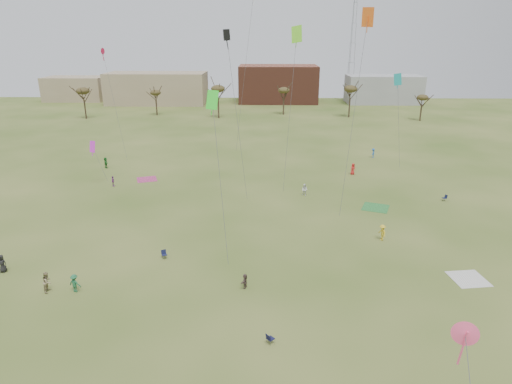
{
  "coord_description": "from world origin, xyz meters",
  "views": [
    {
      "loc": [
        1.03,
        -33.22,
        21.59
      ],
      "look_at": [
        0.0,
        12.0,
        5.5
      ],
      "focal_mm": 31.04,
      "sensor_mm": 36.0,
      "label": 1
    }
  ],
  "objects_px": {
    "camp_chair_left": "(164,256)",
    "flyer_near_center": "(75,283)",
    "camp_chair_right": "(444,199)",
    "radio_tower": "(352,42)",
    "camp_chair_center": "(270,340)"
  },
  "relations": [
    {
      "from": "radio_tower",
      "to": "camp_chair_center",
      "type": "bearing_deg",
      "value": -102.28
    },
    {
      "from": "camp_chair_left",
      "to": "camp_chair_center",
      "type": "height_order",
      "value": "same"
    },
    {
      "from": "camp_chair_left",
      "to": "camp_chair_center",
      "type": "relative_size",
      "value": 1.0
    },
    {
      "from": "flyer_near_center",
      "to": "camp_chair_center",
      "type": "height_order",
      "value": "flyer_near_center"
    },
    {
      "from": "camp_chair_center",
      "to": "camp_chair_left",
      "type": "bearing_deg",
      "value": -3.16
    },
    {
      "from": "camp_chair_right",
      "to": "radio_tower",
      "type": "relative_size",
      "value": 0.02
    },
    {
      "from": "flyer_near_center",
      "to": "camp_chair_left",
      "type": "relative_size",
      "value": 1.95
    },
    {
      "from": "camp_chair_left",
      "to": "flyer_near_center",
      "type": "bearing_deg",
      "value": -163.47
    },
    {
      "from": "camp_chair_right",
      "to": "flyer_near_center",
      "type": "bearing_deg",
      "value": -76.84
    },
    {
      "from": "camp_chair_left",
      "to": "camp_chair_right",
      "type": "distance_m",
      "value": 39.07
    },
    {
      "from": "flyer_near_center",
      "to": "camp_chair_right",
      "type": "relative_size",
      "value": 1.95
    },
    {
      "from": "camp_chair_left",
      "to": "radio_tower",
      "type": "xyz_separation_m",
      "value": [
        39.27,
        118.03,
        18.95
      ]
    },
    {
      "from": "camp_chair_left",
      "to": "radio_tower",
      "type": "bearing_deg",
      "value": 43.83
    },
    {
      "from": "flyer_near_center",
      "to": "camp_chair_center",
      "type": "bearing_deg",
      "value": 173.99
    },
    {
      "from": "camp_chair_right",
      "to": "radio_tower",
      "type": "height_order",
      "value": "radio_tower"
    }
  ]
}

